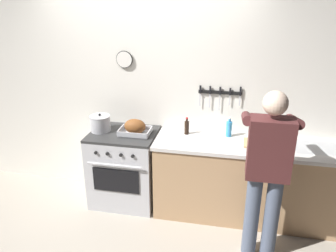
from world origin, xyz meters
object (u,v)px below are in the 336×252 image
at_px(cutting_board, 261,144).
at_px(bottle_olive_oil, 254,130).
at_px(person_cook, 267,167).
at_px(roasting_pan, 135,127).
at_px(bottle_dish_soap, 229,129).
at_px(stove, 125,167).
at_px(bottle_soy_sauce, 187,127).
at_px(stock_pot, 100,123).

xyz_separation_m(cutting_board, bottle_olive_oil, (-0.07, 0.13, 0.10)).
height_order(person_cook, cutting_board, person_cook).
relative_size(roasting_pan, bottle_dish_soap, 1.57).
height_order(cutting_board, bottle_dish_soap, bottle_dish_soap).
distance_m(stove, bottle_soy_sauce, 0.90).
xyz_separation_m(roasting_pan, bottle_olive_oil, (1.32, 0.12, 0.03)).
bearing_deg(bottle_olive_oil, bottle_dish_soap, 173.26).
bearing_deg(person_cook, stock_pot, 67.10).
relative_size(person_cook, stock_pot, 6.99).
height_order(stock_pot, bottle_dish_soap, bottle_dish_soap).
distance_m(stove, roasting_pan, 0.55).
height_order(stove, cutting_board, cutting_board).
relative_size(bottle_soy_sauce, bottle_olive_oil, 0.73).
bearing_deg(roasting_pan, bottle_dish_soap, 8.17).
xyz_separation_m(bottle_soy_sauce, bottle_olive_oil, (0.74, -0.01, 0.03)).
relative_size(person_cook, bottle_dish_soap, 7.41).
bearing_deg(bottle_olive_oil, stock_pot, -176.68).
bearing_deg(bottle_olive_oil, cutting_board, -60.71).
bearing_deg(roasting_pan, stove, 177.33).
distance_m(cutting_board, bottle_soy_sauce, 0.83).
xyz_separation_m(cutting_board, bottle_dish_soap, (-0.35, 0.16, 0.08)).
bearing_deg(roasting_pan, bottle_olive_oil, 5.10).
distance_m(cutting_board, bottle_dish_soap, 0.39).
relative_size(roasting_pan, stock_pot, 1.48).
height_order(stove, bottle_dish_soap, bottle_dish_soap).
bearing_deg(bottle_soy_sauce, person_cook, -40.53).
bearing_deg(roasting_pan, person_cook, -22.84).
xyz_separation_m(person_cook, stock_pot, (-1.83, 0.61, 0.04)).
relative_size(stove, roasting_pan, 2.56).
bearing_deg(cutting_board, roasting_pan, 179.50).
relative_size(bottle_soy_sauce, bottle_dish_soap, 0.88).
xyz_separation_m(roasting_pan, cutting_board, (1.39, -0.01, -0.07)).
xyz_separation_m(stove, bottle_soy_sauce, (0.72, 0.12, 0.53)).
relative_size(stove, cutting_board, 2.50).
distance_m(stove, person_cook, 1.75).
bearing_deg(bottle_soy_sauce, bottle_olive_oil, -0.39).
relative_size(stove, bottle_dish_soap, 4.02).
bearing_deg(person_cook, bottle_olive_oil, 3.16).
height_order(stove, roasting_pan, roasting_pan).
distance_m(person_cook, roasting_pan, 1.53).
bearing_deg(stock_pot, bottle_olive_oil, 3.32).
bearing_deg(person_cook, roasting_pan, 62.69).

